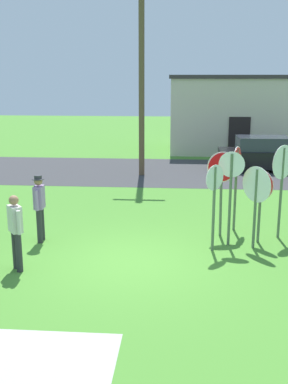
{
  "coord_description": "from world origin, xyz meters",
  "views": [
    {
      "loc": [
        1.07,
        -10.02,
        4.15
      ],
      "look_at": [
        0.17,
        1.45,
        1.3
      ],
      "focal_mm": 43.97,
      "sensor_mm": 36.0,
      "label": 1
    }
  ],
  "objects_px": {
    "parked_car_on_street": "(266,155)",
    "stop_sign_leaning_left": "(222,179)",
    "stop_sign_leaning_right": "(282,174)",
    "person_near_signs": "(16,229)",
    "stop_sign_low_front": "(214,194)",
    "utility_pole": "(142,64)",
    "stop_sign_center_cluster": "(256,193)",
    "stop_sign_rear_right": "(236,173)",
    "stop_sign_nearest": "(231,184)",
    "stop_sign_tallest": "(260,194)",
    "person_in_teal": "(39,204)"
  },
  "relations": [
    {
      "from": "stop_sign_center_cluster",
      "to": "stop_sign_nearest",
      "type": "height_order",
      "value": "stop_sign_nearest"
    },
    {
      "from": "stop_sign_leaning_left",
      "to": "utility_pole",
      "type": "bearing_deg",
      "value": 109.55
    },
    {
      "from": "utility_pole",
      "to": "stop_sign_leaning_right",
      "type": "relative_size",
      "value": 3.61
    },
    {
      "from": "utility_pole",
      "to": "stop_sign_low_front",
      "type": "distance_m",
      "value": 9.75
    },
    {
      "from": "parked_car_on_street",
      "to": "stop_sign_low_front",
      "type": "relative_size",
      "value": 2.04
    },
    {
      "from": "stop_sign_leaning_left",
      "to": "person_near_signs",
      "type": "height_order",
      "value": "stop_sign_leaning_left"
    },
    {
      "from": "parked_car_on_street",
      "to": "stop_sign_tallest",
      "type": "xyz_separation_m",
      "value": [
        -1.84,
        -9.73,
        0.59
      ]
    },
    {
      "from": "stop_sign_rear_right",
      "to": "stop_sign_low_front",
      "type": "distance_m",
      "value": 1.79
    },
    {
      "from": "stop_sign_leaning_left",
      "to": "stop_sign_nearest",
      "type": "xyz_separation_m",
      "value": [
        0.16,
        -0.74,
        0.03
      ]
    },
    {
      "from": "person_near_signs",
      "to": "utility_pole",
      "type": "bearing_deg",
      "value": 79.85
    },
    {
      "from": "parked_car_on_street",
      "to": "person_near_signs",
      "type": "xyz_separation_m",
      "value": [
        -7.38,
        -11.96,
        0.26
      ]
    },
    {
      "from": "person_near_signs",
      "to": "person_in_teal",
      "type": "bearing_deg",
      "value": 90.86
    },
    {
      "from": "stop_sign_rear_right",
      "to": "stop_sign_nearest",
      "type": "relative_size",
      "value": 0.98
    },
    {
      "from": "stop_sign_nearest",
      "to": "stop_sign_leaning_right",
      "type": "bearing_deg",
      "value": 26.13
    },
    {
      "from": "stop_sign_tallest",
      "to": "stop_sign_nearest",
      "type": "height_order",
      "value": "stop_sign_nearest"
    },
    {
      "from": "stop_sign_rear_right",
      "to": "stop_sign_nearest",
      "type": "bearing_deg",
      "value": -102.54
    },
    {
      "from": "stop_sign_rear_right",
      "to": "utility_pole",
      "type": "bearing_deg",
      "value": 113.63
    },
    {
      "from": "person_in_teal",
      "to": "stop_sign_tallest",
      "type": "bearing_deg",
      "value": 3.87
    },
    {
      "from": "stop_sign_leaning_right",
      "to": "stop_sign_nearest",
      "type": "relative_size",
      "value": 1.03
    },
    {
      "from": "stop_sign_leaning_left",
      "to": "stop_sign_nearest",
      "type": "height_order",
      "value": "stop_sign_nearest"
    },
    {
      "from": "stop_sign_leaning_right",
      "to": "stop_sign_rear_right",
      "type": "height_order",
      "value": "stop_sign_leaning_right"
    },
    {
      "from": "person_near_signs",
      "to": "stop_sign_leaning_right",
      "type": "bearing_deg",
      "value": 23.19
    },
    {
      "from": "stop_sign_center_cluster",
      "to": "stop_sign_low_front",
      "type": "xyz_separation_m",
      "value": [
        -1.03,
        -0.28,
        0.01
      ]
    },
    {
      "from": "utility_pole",
      "to": "stop_sign_tallest",
      "type": "bearing_deg",
      "value": -65.79
    },
    {
      "from": "stop_sign_leaning_right",
      "to": "person_in_teal",
      "type": "xyz_separation_m",
      "value": [
        -6.15,
        -0.77,
        -0.72
      ]
    },
    {
      "from": "parked_car_on_street",
      "to": "stop_sign_tallest",
      "type": "height_order",
      "value": "stop_sign_tallest"
    },
    {
      "from": "stop_sign_nearest",
      "to": "person_near_signs",
      "type": "height_order",
      "value": "stop_sign_nearest"
    },
    {
      "from": "stop_sign_leaning_right",
      "to": "stop_sign_rear_right",
      "type": "relative_size",
      "value": 1.06
    },
    {
      "from": "stop_sign_tallest",
      "to": "person_near_signs",
      "type": "distance_m",
      "value": 5.97
    },
    {
      "from": "parked_car_on_street",
      "to": "stop_sign_low_front",
      "type": "xyz_separation_m",
      "value": [
        -3.05,
        -10.44,
        0.73
      ]
    },
    {
      "from": "stop_sign_center_cluster",
      "to": "person_near_signs",
      "type": "height_order",
      "value": "stop_sign_center_cluster"
    },
    {
      "from": "stop_sign_tallest",
      "to": "person_near_signs",
      "type": "xyz_separation_m",
      "value": [
        -5.53,
        -2.22,
        -0.33
      ]
    },
    {
      "from": "stop_sign_low_front",
      "to": "person_near_signs",
      "type": "xyz_separation_m",
      "value": [
        -4.33,
        -1.52,
        -0.47
      ]
    },
    {
      "from": "stop_sign_leaning_right",
      "to": "stop_sign_low_front",
      "type": "height_order",
      "value": "stop_sign_leaning_right"
    },
    {
      "from": "stop_sign_low_front",
      "to": "stop_sign_center_cluster",
      "type": "bearing_deg",
      "value": 15.28
    },
    {
      "from": "parked_car_on_street",
      "to": "utility_pole",
      "type": "bearing_deg",
      "value": -164.19
    },
    {
      "from": "utility_pole",
      "to": "stop_sign_leaning_right",
      "type": "xyz_separation_m",
      "value": [
        4.26,
        -7.77,
        -2.92
      ]
    },
    {
      "from": "utility_pole",
      "to": "stop_sign_tallest",
      "type": "xyz_separation_m",
      "value": [
        3.67,
        -8.17,
        -3.34
      ]
    },
    {
      "from": "stop_sign_leaning_left",
      "to": "person_near_signs",
      "type": "relative_size",
      "value": 1.34
    },
    {
      "from": "stop_sign_leaning_left",
      "to": "stop_sign_low_front",
      "type": "bearing_deg",
      "value": -102.88
    },
    {
      "from": "parked_car_on_street",
      "to": "stop_sign_nearest",
      "type": "relative_size",
      "value": 1.83
    },
    {
      "from": "stop_sign_leaning_right",
      "to": "stop_sign_rear_right",
      "type": "distance_m",
      "value": 1.22
    },
    {
      "from": "utility_pole",
      "to": "person_near_signs",
      "type": "relative_size",
      "value": 5.25
    },
    {
      "from": "stop_sign_low_front",
      "to": "stop_sign_leaning_left",
      "type": "bearing_deg",
      "value": 77.12
    },
    {
      "from": "utility_pole",
      "to": "person_near_signs",
      "type": "height_order",
      "value": "utility_pole"
    },
    {
      "from": "parked_car_on_street",
      "to": "stop_sign_leaning_left",
      "type": "distance_m",
      "value": 9.71
    },
    {
      "from": "stop_sign_tallest",
      "to": "person_in_teal",
      "type": "bearing_deg",
      "value": -176.13
    },
    {
      "from": "stop_sign_leaning_right",
      "to": "person_near_signs",
      "type": "height_order",
      "value": "stop_sign_leaning_right"
    },
    {
      "from": "utility_pole",
      "to": "stop_sign_rear_right",
      "type": "xyz_separation_m",
      "value": [
        3.16,
        -7.23,
        -3.03
      ]
    },
    {
      "from": "stop_sign_center_cluster",
      "to": "stop_sign_tallest",
      "type": "bearing_deg",
      "value": 67.24
    }
  ]
}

